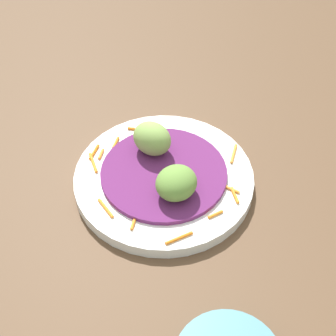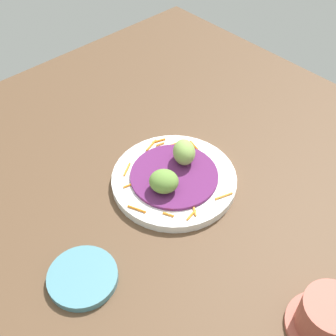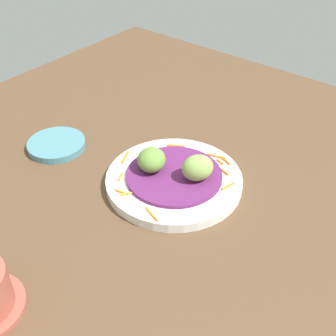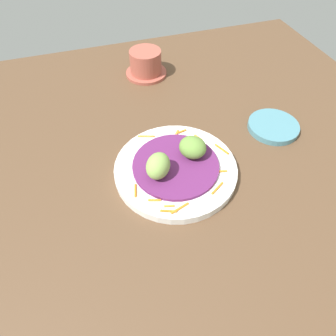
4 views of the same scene
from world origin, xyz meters
TOP-DOWN VIEW (x-y plane):
  - table_surface at (0.00, 0.00)cm, footprint 110.00×110.00cm
  - main_plate at (-0.73, 2.96)cm, footprint 24.00×24.00cm
  - cabbage_bed at (-0.73, 2.96)cm, footprint 16.84×16.84cm
  - carrot_garnish at (-1.78, 2.16)cm, footprint 20.80×20.74cm
  - guac_scoop_left at (0.67, -0.94)cm, footprint 7.33×7.28cm
  - guac_scoop_center at (-2.12, 6.86)cm, footprint 6.93×6.70cm
  - side_plate_small at (4.71, -22.17)cm, footprint 11.31×11.31cm
  - terracotta_bowl at (35.18, -0.80)cm, footprint 11.07×11.07cm

SIDE VIEW (x-z plane):
  - table_surface at x=0.00cm, z-range 0.00..2.00cm
  - side_plate_small at x=4.71cm, z-range 2.00..3.36cm
  - main_plate at x=-0.73cm, z-range 2.00..3.73cm
  - carrot_garnish at x=-1.78cm, z-range 3.73..4.13cm
  - cabbage_bed at x=-0.73cm, z-range 3.73..4.41cm
  - terracotta_bowl at x=35.18cm, z-range 1.76..8.55cm
  - guac_scoop_left at x=0.67cm, z-range 4.41..8.45cm
  - guac_scoop_center at x=-2.12cm, z-range 4.41..9.06cm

